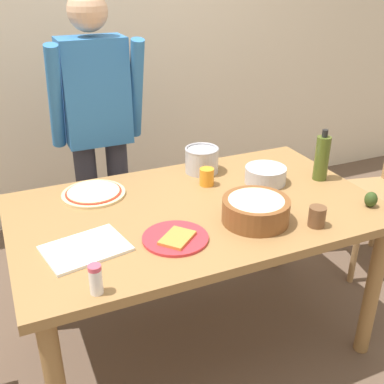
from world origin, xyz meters
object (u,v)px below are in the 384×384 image
steel_pot (202,160)px  cutting_board_white (86,248)px  pizza_raw_on_board (94,193)px  person_cook (98,126)px  olive_oil_bottle (322,158)px  salt_shaker (96,279)px  avocado (371,199)px  dining_table (196,225)px  cup_small_brown (317,217)px  mixing_bowl_steel (265,175)px  cup_orange (207,177)px  plate_with_slice (176,238)px  popcorn_bowl (256,208)px

steel_pot → cutting_board_white: steel_pot is taller
pizza_raw_on_board → person_cook: bearing=72.2°
pizza_raw_on_board → olive_oil_bottle: 1.11m
person_cook → salt_shaker: person_cook is taller
pizza_raw_on_board → avocado: (1.09, -0.61, 0.03)m
dining_table → salt_shaker: size_ratio=15.09×
steel_pot → cup_small_brown: steel_pot is taller
dining_table → pizza_raw_on_board: size_ratio=5.45×
mixing_bowl_steel → avocado: mixing_bowl_steel is taller
dining_table → cup_orange: bearing=53.6°
olive_oil_bottle → cup_orange: bearing=163.3°
salt_shaker → steel_pot: bearing=46.2°
pizza_raw_on_board → olive_oil_bottle: size_ratio=1.15×
cup_orange → steel_pot: bearing=73.5°
steel_pot → olive_oil_bottle: bearing=-32.8°
dining_table → cutting_board_white: (-0.52, -0.15, 0.10)m
pizza_raw_on_board → salt_shaker: (-0.16, -0.72, 0.04)m
cup_orange → plate_with_slice: bearing=-128.8°
mixing_bowl_steel → salt_shaker: size_ratio=1.89×
salt_shaker → pizza_raw_on_board: bearing=77.6°
olive_oil_bottle → mixing_bowl_steel: bearing=165.1°
salt_shaker → cutting_board_white: salt_shaker is taller
person_cook → cup_small_brown: (0.62, -1.11, -0.14)m
cup_orange → cup_small_brown: (0.24, -0.54, 0.00)m
dining_table → mixing_bowl_steel: 0.44m
dining_table → olive_oil_bottle: size_ratio=6.25×
cup_orange → dining_table: bearing=-126.4°
dining_table → olive_oil_bottle: 0.71m
person_cook → cutting_board_white: person_cook is taller
steel_pot → salt_shaker: steel_pot is taller
salt_shaker → cup_small_brown: bearing=4.2°
person_cook → plate_with_slice: (0.05, -0.98, -0.17)m
steel_pot → cup_orange: steel_pot is taller
mixing_bowl_steel → cup_small_brown: 0.45m
person_cook → olive_oil_bottle: size_ratio=6.33×
steel_pot → avocado: steel_pot is taller
plate_with_slice → olive_oil_bottle: size_ratio=1.02×
cup_orange → cutting_board_white: (-0.66, -0.34, -0.04)m
cutting_board_white → mixing_bowl_steel: bearing=14.7°
dining_table → cup_small_brown: bearing=-42.7°
mixing_bowl_steel → steel_pot: bearing=132.4°
pizza_raw_on_board → mixing_bowl_steel: (0.80, -0.20, 0.03)m
pizza_raw_on_board → salt_shaker: size_ratio=2.77×
steel_pot → cutting_board_white: bearing=-145.2°
popcorn_bowl → cup_orange: size_ratio=3.29×
pizza_raw_on_board → mixing_bowl_steel: mixing_bowl_steel is taller
mixing_bowl_steel → cutting_board_white: (-0.94, -0.25, -0.03)m
mixing_bowl_steel → cup_orange: bearing=161.7°
pizza_raw_on_board → avocado: bearing=-29.1°
steel_pot → cutting_board_white: 0.87m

